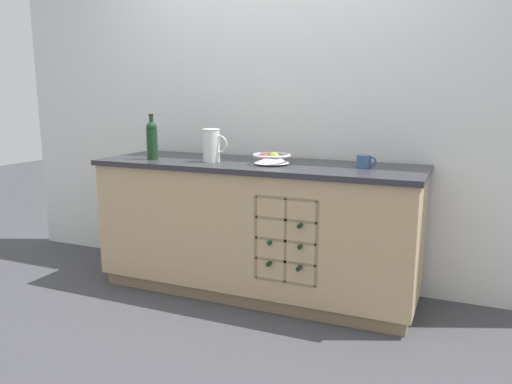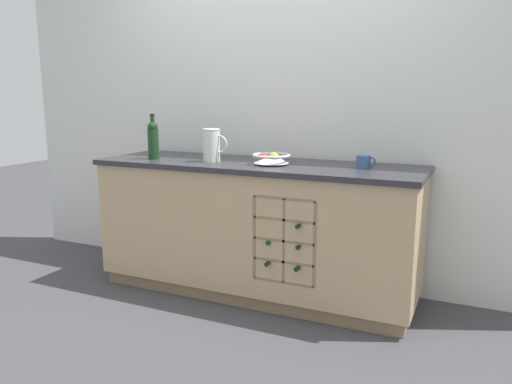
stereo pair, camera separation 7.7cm
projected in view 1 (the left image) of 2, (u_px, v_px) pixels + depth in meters
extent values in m
plane|color=#424247|center=(256.00, 291.00, 3.47)|extent=(14.00, 14.00, 0.00)
cube|color=silver|center=(277.00, 104.00, 3.57)|extent=(4.54, 0.06, 2.55)
cube|color=#8B7354|center=(256.00, 285.00, 3.46)|extent=(2.08, 0.57, 0.09)
cube|color=tan|center=(256.00, 225.00, 3.38)|extent=(2.14, 0.63, 0.78)
cube|color=#2D2D33|center=(256.00, 165.00, 3.30)|extent=(2.18, 0.67, 0.03)
cube|color=#8B7354|center=(291.00, 237.00, 3.05)|extent=(0.39, 0.01, 0.52)
cube|color=#8B7354|center=(259.00, 235.00, 3.08)|extent=(0.02, 0.10, 0.52)
cube|color=#8B7354|center=(319.00, 243.00, 2.93)|extent=(0.02, 0.10, 0.52)
cube|color=#8B7354|center=(287.00, 279.00, 3.05)|extent=(0.39, 0.10, 0.02)
cube|color=#8B7354|center=(288.00, 259.00, 3.03)|extent=(0.39, 0.10, 0.02)
cube|color=#8B7354|center=(288.00, 239.00, 3.01)|extent=(0.39, 0.10, 0.02)
cube|color=#8B7354|center=(288.00, 218.00, 2.98)|extent=(0.39, 0.10, 0.02)
cube|color=#8B7354|center=(289.00, 197.00, 2.96)|extent=(0.39, 0.10, 0.02)
cube|color=#8B7354|center=(288.00, 239.00, 3.01)|extent=(0.02, 0.10, 0.52)
cylinder|color=black|center=(278.00, 256.00, 3.15)|extent=(0.07, 0.18, 0.07)
cylinder|color=black|center=(270.00, 263.00, 3.03)|extent=(0.03, 0.08, 0.03)
cylinder|color=black|center=(308.00, 259.00, 3.09)|extent=(0.07, 0.21, 0.07)
cylinder|color=black|center=(300.00, 267.00, 2.95)|extent=(0.03, 0.09, 0.03)
cylinder|color=#19381E|center=(280.00, 236.00, 3.15)|extent=(0.07, 0.19, 0.07)
cylinder|color=#19381E|center=(272.00, 241.00, 3.02)|extent=(0.03, 0.08, 0.03)
cylinder|color=black|center=(308.00, 240.00, 3.06)|extent=(0.07, 0.18, 0.07)
cylinder|color=black|center=(301.00, 246.00, 2.94)|extent=(0.03, 0.08, 0.03)
cylinder|color=black|center=(309.00, 219.00, 3.04)|extent=(0.07, 0.20, 0.07)
cylinder|color=black|center=(301.00, 225.00, 2.91)|extent=(0.03, 0.09, 0.03)
cylinder|color=silver|center=(272.00, 164.00, 3.21)|extent=(0.11, 0.11, 0.01)
cone|color=silver|center=(272.00, 158.00, 3.20)|extent=(0.23, 0.23, 0.06)
torus|color=silver|center=(272.00, 155.00, 3.20)|extent=(0.25, 0.25, 0.02)
sphere|color=#7FA838|center=(274.00, 158.00, 3.18)|extent=(0.08, 0.08, 0.08)
sphere|color=red|center=(264.00, 158.00, 3.21)|extent=(0.07, 0.07, 0.07)
sphere|color=red|center=(274.00, 157.00, 3.25)|extent=(0.07, 0.07, 0.07)
cylinder|color=silver|center=(211.00, 145.00, 3.31)|extent=(0.11, 0.11, 0.22)
torus|color=silver|center=(211.00, 129.00, 3.29)|extent=(0.12, 0.12, 0.01)
torus|color=silver|center=(219.00, 144.00, 3.29)|extent=(0.12, 0.01, 0.12)
cylinder|color=#385684|center=(364.00, 162.00, 3.04)|extent=(0.09, 0.09, 0.08)
torus|color=#385684|center=(371.00, 162.00, 3.03)|extent=(0.06, 0.01, 0.06)
cylinder|color=#19381E|center=(152.00, 144.00, 3.45)|extent=(0.08, 0.08, 0.21)
sphere|color=#19381E|center=(152.00, 127.00, 3.42)|extent=(0.07, 0.07, 0.07)
cylinder|color=#19381E|center=(151.00, 122.00, 3.42)|extent=(0.03, 0.03, 0.09)
cylinder|color=black|center=(151.00, 115.00, 3.41)|extent=(0.03, 0.03, 0.01)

